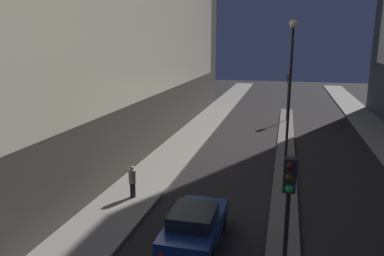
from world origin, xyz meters
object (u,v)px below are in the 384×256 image
car_left_lane (195,225)px  pedestrian_on_left_sidewalk (132,181)px  traffic_light_mid (288,86)px  traffic_light_near (288,201)px  street_lamp (290,74)px

car_left_lane → pedestrian_on_left_sidewalk: pedestrian_on_left_sidewalk is taller
traffic_light_mid → traffic_light_near: bearing=-90.0°
traffic_light_near → pedestrian_on_left_sidewalk: (-6.93, 6.01, -2.37)m
car_left_lane → pedestrian_on_left_sidewalk: 4.89m
traffic_light_near → street_lamp: 13.50m
traffic_light_near → car_left_lane: size_ratio=1.06×
traffic_light_near → pedestrian_on_left_sidewalk: traffic_light_near is taller
traffic_light_near → car_left_lane: traffic_light_near is taller
traffic_light_near → car_left_lane: 5.00m
traffic_light_near → street_lamp: size_ratio=0.52×
traffic_light_mid → car_left_lane: traffic_light_mid is taller
traffic_light_near → traffic_light_mid: bearing=90.0°
street_lamp → car_left_lane: (-3.17, -10.44, -4.67)m
street_lamp → car_left_lane: bearing=-106.9°
traffic_light_near → traffic_light_mid: size_ratio=1.00×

